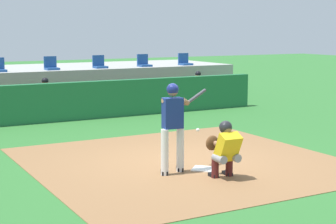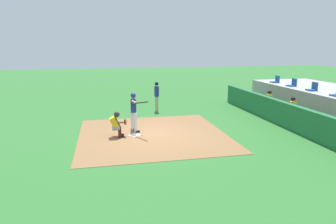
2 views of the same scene
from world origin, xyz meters
name	(u,v)px [view 1 (image 1 of 2)]	position (x,y,z in m)	size (l,w,h in m)	color
ground_plane	(184,162)	(0.00, 0.00, 0.00)	(80.00, 80.00, 0.00)	#2D6B2D
dirt_infield	(184,162)	(0.00, 0.00, 0.01)	(6.40, 6.40, 0.01)	olive
home_plate	(204,169)	(0.00, -0.80, 0.02)	(0.44, 0.44, 0.02)	white
batter_at_plate	(174,122)	(-0.67, -0.74, 1.04)	(1.37, 0.67, 1.80)	silver
catcher_crouched	(225,147)	(0.00, -1.54, 0.61)	(0.49, 1.42, 1.13)	gray
dugout_wall	(79,101)	(0.00, 6.50, 0.60)	(13.00, 0.30, 1.20)	#1E6638
dugout_bench	(69,109)	(0.00, 7.50, 0.23)	(11.80, 0.44, 0.45)	olive
dugout_player_1	(47,97)	(-0.80, 7.34, 0.67)	(0.49, 0.70, 1.30)	#939399
dugout_player_2	(200,88)	(5.03, 7.34, 0.67)	(0.49, 0.70, 1.30)	#939399
stands_platform	(40,85)	(0.00, 10.90, 0.70)	(15.00, 4.40, 1.40)	#9E9E99
stadium_seat_3	(51,66)	(0.00, 9.38, 1.53)	(0.46, 0.46, 0.48)	#1E478C
stadium_seat_4	(100,64)	(1.86, 9.38, 1.53)	(0.46, 0.46, 0.48)	#1E478C
stadium_seat_5	(144,63)	(3.71, 9.38, 1.53)	(0.46, 0.46, 0.48)	#1E478C
stadium_seat_6	(185,62)	(5.57, 9.38, 1.53)	(0.46, 0.46, 0.48)	#1E478C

